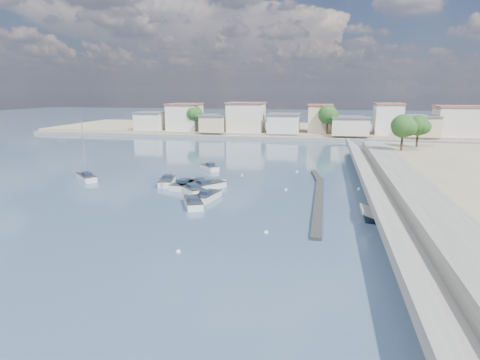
# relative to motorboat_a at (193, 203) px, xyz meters

# --- Properties ---
(ground) EXTENTS (400.00, 400.00, 0.00)m
(ground) POSITION_rel_motorboat_a_xyz_m (7.36, 34.56, -0.38)
(ground) COLOR #304561
(ground) RESTS_ON ground
(seawall_walkway) EXTENTS (5.00, 90.00, 1.80)m
(seawall_walkway) POSITION_rel_motorboat_a_xyz_m (25.86, 7.56, 0.52)
(seawall_walkway) COLOR slate
(seawall_walkway) RESTS_ON ground
(breakwater) EXTENTS (2.00, 31.02, 0.35)m
(breakwater) POSITION_rel_motorboat_a_xyz_m (14.26, 7.24, -0.21)
(breakwater) COLOR black
(breakwater) RESTS_ON ground
(far_shore_land) EXTENTS (160.00, 40.00, 1.40)m
(far_shore_land) POSITION_rel_motorboat_a_xyz_m (7.36, 86.56, 0.32)
(far_shore_land) COLOR gray
(far_shore_land) RESTS_ON ground
(far_shore_quay) EXTENTS (160.00, 2.50, 0.80)m
(far_shore_quay) POSITION_rel_motorboat_a_xyz_m (7.36, 65.56, 0.02)
(far_shore_quay) COLOR slate
(far_shore_quay) RESTS_ON ground
(far_town) EXTENTS (113.01, 12.80, 8.35)m
(far_town) POSITION_rel_motorboat_a_xyz_m (18.07, 71.48, 4.56)
(far_town) COLOR beige
(far_town) RESTS_ON far_shore_land
(shore_trees) EXTENTS (74.56, 38.32, 7.92)m
(shore_trees) POSITION_rel_motorboat_a_xyz_m (15.70, 62.67, 5.84)
(shore_trees) COLOR #38281E
(shore_trees) RESTS_ON ground
(motorboat_a) EXTENTS (3.57, 4.99, 1.48)m
(motorboat_a) POSITION_rel_motorboat_a_xyz_m (0.00, 0.00, 0.00)
(motorboat_a) COLOR silver
(motorboat_a) RESTS_ON ground
(motorboat_b) EXTENTS (2.68, 5.13, 1.48)m
(motorboat_b) POSITION_rel_motorboat_a_xyz_m (0.95, 3.14, -0.00)
(motorboat_b) COLOR silver
(motorboat_b) RESTS_ON ground
(motorboat_c) EXTENTS (4.80, 4.78, 1.48)m
(motorboat_c) POSITION_rel_motorboat_a_xyz_m (-2.45, 6.09, 0.00)
(motorboat_c) COLOR silver
(motorboat_c) RESTS_ON ground
(motorboat_d) EXTENTS (4.87, 2.46, 1.48)m
(motorboat_d) POSITION_rel_motorboat_a_xyz_m (-2.79, 8.89, -0.00)
(motorboat_d) COLOR silver
(motorboat_d) RESTS_ON ground
(motorboat_e) EXTENTS (2.87, 5.78, 1.48)m
(motorboat_e) POSITION_rel_motorboat_a_xyz_m (-3.95, 8.56, -0.00)
(motorboat_e) COLOR silver
(motorboat_e) RESTS_ON ground
(motorboat_f) EXTENTS (4.01, 4.11, 1.48)m
(motorboat_f) POSITION_rel_motorboat_a_xyz_m (-4.25, 21.15, -0.00)
(motorboat_f) COLOR silver
(motorboat_f) RESTS_ON ground
(motorboat_g) EXTENTS (2.81, 5.36, 1.48)m
(motorboat_g) POSITION_rel_motorboat_a_xyz_m (-7.07, 9.33, 0.00)
(motorboat_g) COLOR silver
(motorboat_g) RESTS_ON ground
(motorboat_h) EXTENTS (4.90, 5.44, 1.48)m
(motorboat_h) POSITION_rel_motorboat_a_xyz_m (-0.60, 8.49, -0.00)
(motorboat_h) COLOR silver
(motorboat_h) RESTS_ON ground
(sailboat) EXTENTS (4.99, 4.75, 9.00)m
(sailboat) POSITION_rel_motorboat_a_xyz_m (-20.22, 9.91, 0.05)
(sailboat) COLOR silver
(sailboat) RESTS_ON ground
(mooring_buoys) EXTENTS (17.87, 36.06, 0.41)m
(mooring_buoys) POSITION_rel_motorboat_a_xyz_m (9.19, 6.86, -0.33)
(mooring_buoys) COLOR white
(mooring_buoys) RESTS_ON ground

